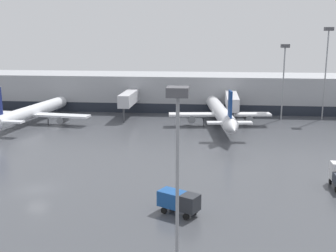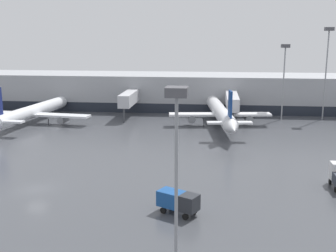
{
  "view_description": "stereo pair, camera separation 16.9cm",
  "coord_description": "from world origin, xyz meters",
  "px_view_note": "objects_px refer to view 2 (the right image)",
  "views": [
    {
      "loc": [
        21.93,
        -48.11,
        19.15
      ],
      "look_at": [
        13.98,
        25.61,
        3.0
      ],
      "focal_mm": 45.0,
      "sensor_mm": 36.0,
      "label": 1
    },
    {
      "loc": [
        22.09,
        -48.1,
        19.15
      ],
      "look_at": [
        13.98,
        25.61,
        3.0
      ],
      "focal_mm": 45.0,
      "sensor_mm": 36.0,
      "label": 2
    }
  ],
  "objects_px": {
    "parked_jet_1": "(31,112)",
    "parked_jet_2": "(220,112)",
    "service_truck_1": "(178,200)",
    "apron_light_mast_1": "(328,48)",
    "apron_light_mast_5": "(177,122)",
    "apron_light_mast_3": "(285,60)"
  },
  "relations": [
    {
      "from": "apron_light_mast_1",
      "to": "apron_light_mast_5",
      "type": "bearing_deg",
      "value": -113.37
    },
    {
      "from": "apron_light_mast_5",
      "to": "parked_jet_2",
      "type": "bearing_deg",
      "value": 85.45
    },
    {
      "from": "apron_light_mast_1",
      "to": "apron_light_mast_5",
      "type": "relative_size",
      "value": 1.38
    },
    {
      "from": "parked_jet_1",
      "to": "service_truck_1",
      "type": "bearing_deg",
      "value": -134.17
    },
    {
      "from": "apron_light_mast_1",
      "to": "apron_light_mast_5",
      "type": "height_order",
      "value": "apron_light_mast_1"
    },
    {
      "from": "service_truck_1",
      "to": "parked_jet_1",
      "type": "bearing_deg",
      "value": 157.43
    },
    {
      "from": "parked_jet_1",
      "to": "service_truck_1",
      "type": "height_order",
      "value": "parked_jet_1"
    },
    {
      "from": "parked_jet_1",
      "to": "apron_light_mast_3",
      "type": "bearing_deg",
      "value": -72.79
    },
    {
      "from": "parked_jet_2",
      "to": "apron_light_mast_3",
      "type": "relative_size",
      "value": 2.18
    },
    {
      "from": "parked_jet_2",
      "to": "apron_light_mast_3",
      "type": "xyz_separation_m",
      "value": [
        14.2,
        8.46,
        10.56
      ]
    },
    {
      "from": "apron_light_mast_5",
      "to": "apron_light_mast_1",
      "type": "bearing_deg",
      "value": 66.63
    },
    {
      "from": "service_truck_1",
      "to": "apron_light_mast_5",
      "type": "height_order",
      "value": "apron_light_mast_5"
    },
    {
      "from": "parked_jet_2",
      "to": "apron_light_mast_5",
      "type": "distance_m",
      "value": 55.93
    },
    {
      "from": "apron_light_mast_1",
      "to": "apron_light_mast_3",
      "type": "distance_m",
      "value": 9.9
    },
    {
      "from": "apron_light_mast_3",
      "to": "apron_light_mast_5",
      "type": "height_order",
      "value": "apron_light_mast_3"
    },
    {
      "from": "parked_jet_1",
      "to": "parked_jet_2",
      "type": "distance_m",
      "value": 41.12
    },
    {
      "from": "parked_jet_1",
      "to": "apron_light_mast_3",
      "type": "relative_size",
      "value": 2.01
    },
    {
      "from": "parked_jet_1",
      "to": "parked_jet_2",
      "type": "bearing_deg",
      "value": -80.72
    },
    {
      "from": "apron_light_mast_1",
      "to": "service_truck_1",
      "type": "bearing_deg",
      "value": -117.12
    },
    {
      "from": "parked_jet_1",
      "to": "apron_light_mast_1",
      "type": "xyz_separation_m",
      "value": [
        64.74,
        11.88,
        13.56
      ]
    },
    {
      "from": "parked_jet_2",
      "to": "service_truck_1",
      "type": "bearing_deg",
      "value": 166.69
    },
    {
      "from": "parked_jet_1",
      "to": "apron_light_mast_5",
      "type": "bearing_deg",
      "value": -138.82
    }
  ]
}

